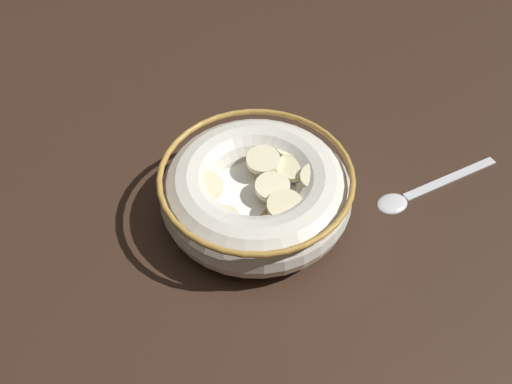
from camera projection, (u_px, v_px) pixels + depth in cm
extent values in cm
cube|color=#332116|center=(256.00, 216.00, 56.99)|extent=(129.95, 129.95, 2.00)
cylinder|color=silver|center=(256.00, 209.00, 56.00)|extent=(10.71, 10.71, 0.60)
torus|color=silver|center=(256.00, 192.00, 54.00)|extent=(19.48, 19.48, 5.89)
torus|color=#B28438|center=(256.00, 175.00, 52.01)|extent=(19.49, 19.49, 0.60)
cylinder|color=white|center=(256.00, 190.00, 53.71)|extent=(15.94, 15.94, 0.40)
cube|color=tan|center=(280.00, 165.00, 55.09)|extent=(2.21, 2.16, 0.97)
cube|color=tan|center=(257.00, 148.00, 56.97)|extent=(2.21, 2.20, 0.84)
cube|color=tan|center=(265.00, 179.00, 53.79)|extent=(2.33, 2.31, 0.90)
cube|color=tan|center=(273.00, 216.00, 50.73)|extent=(2.27, 2.26, 0.85)
cube|color=tan|center=(306.00, 203.00, 51.89)|extent=(1.98, 1.93, 0.93)
cube|color=#AD7F42|center=(219.00, 222.00, 50.12)|extent=(2.50, 2.48, 0.92)
cube|color=#AD7F42|center=(227.00, 150.00, 56.63)|extent=(2.18, 2.20, 0.86)
cube|color=#B78947|center=(281.00, 152.00, 56.37)|extent=(2.55, 2.54, 1.02)
cube|color=tan|center=(309.00, 225.00, 50.05)|extent=(2.53, 2.54, 0.97)
cube|color=tan|center=(325.00, 184.00, 53.50)|extent=(1.96, 1.91, 0.91)
cube|color=#AD7F42|center=(237.00, 225.00, 49.88)|extent=(2.50, 2.47, 1.04)
cylinder|color=#F4EABC|center=(272.00, 187.00, 51.92)|extent=(4.89, 4.90, 0.98)
cylinder|color=#F9EFC6|center=(222.00, 221.00, 49.29)|extent=(4.77, 4.77, 1.06)
cylinder|color=#F4EABC|center=(263.00, 160.00, 53.85)|extent=(4.93, 4.93, 1.01)
cylinder|color=#F4EABC|center=(317.00, 177.00, 52.35)|extent=(4.32, 4.31, 1.05)
cylinder|color=beige|center=(293.00, 167.00, 53.88)|extent=(4.90, 4.87, 1.17)
cylinder|color=beige|center=(284.00, 206.00, 50.06)|extent=(4.34, 4.33, 1.15)
cylinder|color=beige|center=(206.00, 186.00, 51.92)|extent=(3.65, 3.61, 1.39)
cylinder|color=#F4EABC|center=(292.00, 147.00, 55.70)|extent=(3.69, 3.68, 0.91)
ellipsoid|color=silver|center=(393.00, 202.00, 56.53)|extent=(3.98, 3.35, 0.80)
cube|color=silver|center=(451.00, 178.00, 59.07)|extent=(12.41, 3.38, 0.36)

